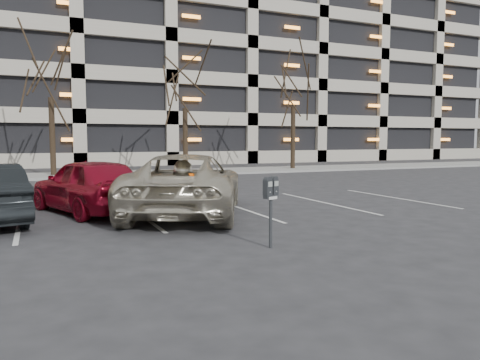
{
  "coord_description": "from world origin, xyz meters",
  "views": [
    {
      "loc": [
        -3.8,
        -9.57,
        1.93
      ],
      "look_at": [
        -0.02,
        -0.93,
        1.1
      ],
      "focal_mm": 35.0,
      "sensor_mm": 36.0,
      "label": 1
    }
  ],
  "objects_px": {
    "tree_d": "(294,68)",
    "parking_meter": "(271,194)",
    "tree_b": "(49,48)",
    "tree_c": "(185,68)",
    "suv_silver": "(186,184)",
    "car_red": "(89,185)"
  },
  "relations": [
    {
      "from": "parking_meter",
      "to": "suv_silver",
      "type": "bearing_deg",
      "value": 71.24
    },
    {
      "from": "car_red",
      "to": "tree_b",
      "type": "bearing_deg",
      "value": -107.3
    },
    {
      "from": "tree_b",
      "to": "tree_d",
      "type": "xyz_separation_m",
      "value": [
        14.0,
        0.0,
        -0.16
      ]
    },
    {
      "from": "tree_d",
      "to": "car_red",
      "type": "distance_m",
      "value": 19.51
    },
    {
      "from": "tree_d",
      "to": "tree_b",
      "type": "bearing_deg",
      "value": 180.0
    },
    {
      "from": "tree_c",
      "to": "parking_meter",
      "type": "height_order",
      "value": "tree_c"
    },
    {
      "from": "tree_c",
      "to": "suv_silver",
      "type": "xyz_separation_m",
      "value": [
        -4.3,
        -14.11,
        -5.12
      ]
    },
    {
      "from": "tree_b",
      "to": "suv_silver",
      "type": "height_order",
      "value": "tree_b"
    },
    {
      "from": "suv_silver",
      "to": "car_red",
      "type": "relative_size",
      "value": 1.44
    },
    {
      "from": "suv_silver",
      "to": "car_red",
      "type": "xyz_separation_m",
      "value": [
        -2.25,
        1.23,
        -0.05
      ]
    },
    {
      "from": "tree_c",
      "to": "car_red",
      "type": "xyz_separation_m",
      "value": [
        -6.55,
        -12.88,
        -5.16
      ]
    },
    {
      "from": "tree_c",
      "to": "car_red",
      "type": "bearing_deg",
      "value": -116.95
    },
    {
      "from": "tree_b",
      "to": "tree_c",
      "type": "height_order",
      "value": "tree_b"
    },
    {
      "from": "parking_meter",
      "to": "suv_silver",
      "type": "xyz_separation_m",
      "value": [
        -0.28,
        4.18,
        -0.18
      ]
    },
    {
      "from": "tree_d",
      "to": "parking_meter",
      "type": "distance_m",
      "value": 22.02
    },
    {
      "from": "tree_d",
      "to": "car_red",
      "type": "bearing_deg",
      "value": -136.44
    },
    {
      "from": "tree_d",
      "to": "parking_meter",
      "type": "height_order",
      "value": "tree_d"
    },
    {
      "from": "tree_b",
      "to": "tree_c",
      "type": "bearing_deg",
      "value": 0.0
    },
    {
      "from": "tree_d",
      "to": "suv_silver",
      "type": "height_order",
      "value": "tree_d"
    },
    {
      "from": "tree_d",
      "to": "car_red",
      "type": "height_order",
      "value": "tree_d"
    },
    {
      "from": "tree_c",
      "to": "tree_d",
      "type": "xyz_separation_m",
      "value": [
        7.0,
        0.0,
        0.41
      ]
    },
    {
      "from": "tree_b",
      "to": "suv_silver",
      "type": "relative_size",
      "value": 1.45
    }
  ]
}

